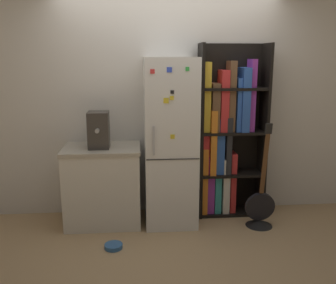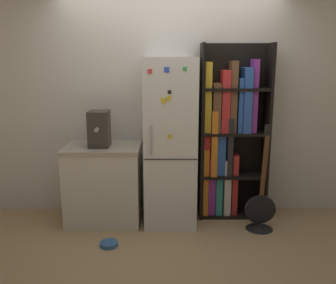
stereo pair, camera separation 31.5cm
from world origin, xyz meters
name	(u,v)px [view 2 (the right image)]	position (x,y,z in m)	size (l,w,h in m)	color
ground_plane	(170,225)	(0.00, 0.00, 0.00)	(16.00, 16.00, 0.00)	tan
wall_back	(170,104)	(0.00, 0.47, 1.30)	(8.00, 0.05, 2.60)	silver
refrigerator	(170,142)	(0.00, 0.14, 0.91)	(0.56, 0.65, 1.83)	white
bookshelf	(227,136)	(0.65, 0.31, 0.95)	(0.77, 0.33, 1.98)	black
kitchen_counter	(104,183)	(-0.75, 0.15, 0.44)	(0.83, 0.61, 0.87)	silver
espresso_machine	(99,129)	(-0.77, 0.12, 1.07)	(0.22, 0.30, 0.39)	#38332D
guitar	(260,214)	(0.97, -0.11, 0.17)	(0.33, 0.30, 1.17)	black
pet_bowl	(109,244)	(-0.61, -0.48, 0.02)	(0.18, 0.18, 0.04)	#3366A5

